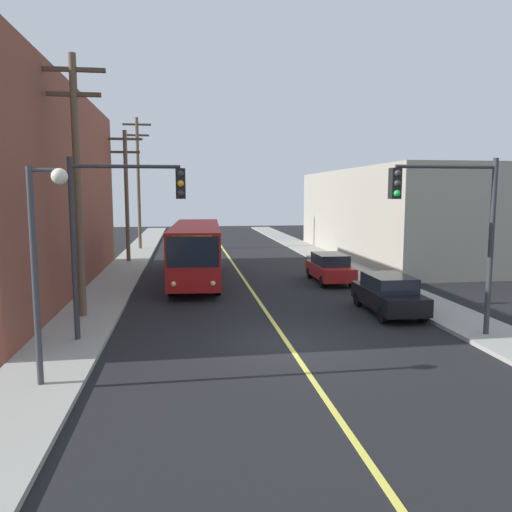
# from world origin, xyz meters

# --- Properties ---
(ground_plane) EXTENTS (120.00, 120.00, 0.00)m
(ground_plane) POSITION_xyz_m (0.00, 0.00, 0.00)
(ground_plane) COLOR black
(sidewalk_left) EXTENTS (2.50, 90.00, 0.15)m
(sidewalk_left) POSITION_xyz_m (-7.25, 10.00, 0.07)
(sidewalk_left) COLOR gray
(sidewalk_left) RESTS_ON ground
(sidewalk_right) EXTENTS (2.50, 90.00, 0.15)m
(sidewalk_right) POSITION_xyz_m (7.25, 10.00, 0.07)
(sidewalk_right) COLOR gray
(sidewalk_right) RESTS_ON ground
(lane_stripe_center) EXTENTS (0.16, 60.00, 0.01)m
(lane_stripe_center) POSITION_xyz_m (0.00, 15.00, 0.01)
(lane_stripe_center) COLOR #D8CC4C
(lane_stripe_center) RESTS_ON ground
(building_right_warehouse) EXTENTS (12.00, 23.54, 6.75)m
(building_right_warehouse) POSITION_xyz_m (14.49, 21.76, 3.38)
(building_right_warehouse) COLOR gray
(building_right_warehouse) RESTS_ON ground
(city_bus) EXTENTS (3.12, 12.24, 3.20)m
(city_bus) POSITION_xyz_m (-2.73, 12.64, 1.82)
(city_bus) COLOR maroon
(city_bus) RESTS_ON ground
(parked_car_black) EXTENTS (1.89, 4.43, 1.62)m
(parked_car_black) POSITION_xyz_m (4.99, 3.53, 0.84)
(parked_car_black) COLOR black
(parked_car_black) RESTS_ON ground
(parked_car_red) EXTENTS (1.86, 4.42, 1.62)m
(parked_car_red) POSITION_xyz_m (4.66, 11.01, 0.84)
(parked_car_red) COLOR maroon
(parked_car_red) RESTS_ON ground
(utility_pole_near) EXTENTS (2.40, 0.28, 10.03)m
(utility_pole_near) POSITION_xyz_m (-7.40, 4.31, 5.67)
(utility_pole_near) COLOR brown
(utility_pole_near) RESTS_ON sidewalk_left
(utility_pole_mid) EXTENTS (2.40, 0.28, 9.16)m
(utility_pole_mid) POSITION_xyz_m (-7.39, 20.61, 5.22)
(utility_pole_mid) COLOR brown
(utility_pole_mid) RESTS_ON sidewalk_left
(utility_pole_far) EXTENTS (2.40, 0.28, 11.24)m
(utility_pole_far) POSITION_xyz_m (-7.28, 28.99, 6.29)
(utility_pole_far) COLOR brown
(utility_pole_far) RESTS_ON sidewalk_left
(traffic_signal_left_corner) EXTENTS (3.75, 0.48, 6.00)m
(traffic_signal_left_corner) POSITION_xyz_m (-5.41, 0.98, 4.30)
(traffic_signal_left_corner) COLOR #2D2D33
(traffic_signal_left_corner) RESTS_ON sidewalk_left
(traffic_signal_right_corner) EXTENTS (3.75, 0.48, 6.00)m
(traffic_signal_right_corner) POSITION_xyz_m (5.41, -0.32, 4.30)
(traffic_signal_right_corner) COLOR #2D2D33
(traffic_signal_right_corner) RESTS_ON sidewalk_right
(street_lamp_left) EXTENTS (0.98, 0.40, 5.50)m
(street_lamp_left) POSITION_xyz_m (-6.83, -3.03, 3.74)
(street_lamp_left) COLOR #38383D
(street_lamp_left) RESTS_ON sidewalk_left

